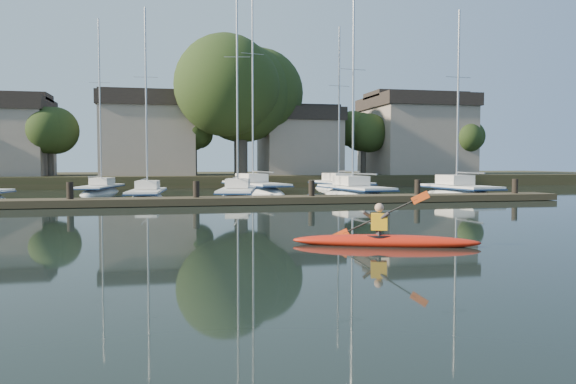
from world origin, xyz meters
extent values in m
plane|color=black|center=(0.00, 0.00, 0.00)|extent=(160.00, 160.00, 0.00)
ellipsoid|color=red|center=(1.01, -1.09, 0.11)|extent=(4.71, 2.20, 0.36)
cylinder|color=black|center=(0.86, -1.03, 0.22)|extent=(0.91, 0.91, 0.10)
imported|color=#2F292C|center=(0.86, -1.03, 0.60)|extent=(0.36, 0.44, 1.03)
cube|color=#EEA516|center=(0.86, -1.03, 0.62)|extent=(0.48, 0.42, 0.42)
sphere|color=tan|center=(0.86, -1.03, 0.98)|extent=(0.23, 0.23, 0.23)
cube|color=#423825|center=(0.00, 14.00, 0.20)|extent=(34.00, 2.00, 0.35)
cylinder|color=black|center=(-9.00, 14.00, 0.30)|extent=(0.32, 0.32, 1.80)
cylinder|color=black|center=(-3.00, 14.00, 0.30)|extent=(0.32, 0.32, 1.80)
cylinder|color=black|center=(3.00, 14.00, 0.30)|extent=(0.32, 0.32, 1.80)
cylinder|color=black|center=(9.00, 14.00, 0.30)|extent=(0.32, 0.32, 1.80)
cylinder|color=black|center=(15.00, 14.00, 0.30)|extent=(0.32, 0.32, 1.80)
ellipsoid|color=white|center=(-5.59, 19.28, -0.31)|extent=(2.46, 7.65, 1.68)
cube|color=white|center=(-5.59, 19.28, 0.49)|extent=(2.26, 6.29, 0.12)
cube|color=navy|center=(-5.59, 19.28, 0.42)|extent=(2.35, 6.45, 0.07)
cube|color=silver|center=(-5.56, 19.73, 0.81)|extent=(1.41, 2.20, 0.49)
cylinder|color=#9EA0A5|center=(-5.58, 19.50, 5.84)|extent=(0.11, 0.11, 10.62)
cylinder|color=#9EA0A5|center=(-5.68, 18.15, 1.19)|extent=(0.30, 2.85, 0.07)
cylinder|color=#9EA0A5|center=(-5.58, 19.50, 7.12)|extent=(1.41, 0.14, 0.03)
ellipsoid|color=white|center=(-0.34, 18.70, -0.34)|extent=(3.68, 8.95, 1.84)
cube|color=white|center=(-0.34, 18.70, 0.53)|extent=(3.28, 7.39, 0.14)
cube|color=navy|center=(-0.34, 18.70, 0.46)|extent=(3.39, 7.58, 0.08)
cube|color=silver|center=(-0.24, 19.22, 0.89)|extent=(1.80, 2.66, 0.53)
cylinder|color=#9EA0A5|center=(-0.29, 18.96, 6.88)|extent=(0.12, 0.12, 12.59)
cylinder|color=#9EA0A5|center=(-0.59, 17.42, 1.31)|extent=(0.72, 3.27, 0.08)
cylinder|color=#9EA0A5|center=(-0.29, 18.96, 8.39)|extent=(1.53, 0.33, 0.03)
ellipsoid|color=white|center=(7.10, 19.03, -0.38)|extent=(3.30, 8.80, 2.04)
cube|color=white|center=(7.10, 19.03, 0.59)|extent=(3.00, 7.26, 0.15)
cube|color=navy|center=(7.10, 19.03, 0.50)|extent=(3.11, 7.44, 0.09)
cube|color=silver|center=(7.04, 19.54, 0.99)|extent=(1.79, 2.57, 0.59)
cylinder|color=#9EA0A5|center=(7.07, 19.29, 6.55)|extent=(0.13, 0.13, 11.81)
cylinder|color=#9EA0A5|center=(7.26, 17.75, 1.45)|extent=(0.49, 3.25, 0.09)
cylinder|color=#9EA0A5|center=(7.07, 19.29, 7.97)|extent=(1.71, 0.24, 0.03)
ellipsoid|color=white|center=(13.83, 18.20, -0.39)|extent=(2.92, 7.95, 2.12)
cube|color=white|center=(13.83, 18.20, 0.61)|extent=(2.70, 6.54, 0.16)
cube|color=navy|center=(13.83, 18.20, 0.52)|extent=(2.80, 6.70, 0.09)
cube|color=silver|center=(13.79, 18.67, 1.02)|extent=(1.72, 2.29, 0.61)
cylinder|color=#9EA0A5|center=(13.81, 18.44, 6.24)|extent=(0.13, 0.13, 11.14)
cylinder|color=#9EA0A5|center=(13.92, 17.04, 1.50)|extent=(0.31, 2.96, 0.09)
cylinder|color=#9EA0A5|center=(13.81, 18.44, 7.57)|extent=(1.78, 0.17, 0.03)
ellipsoid|color=white|center=(-9.00, 26.58, -0.31)|extent=(3.15, 8.21, 1.69)
cube|color=white|center=(-9.00, 26.58, 0.49)|extent=(2.83, 6.77, 0.12)
cube|color=navy|center=(-9.00, 26.58, 0.42)|extent=(2.93, 6.94, 0.07)
cube|color=silver|center=(-8.92, 27.06, 0.82)|extent=(1.60, 2.42, 0.49)
cylinder|color=#9EA0A5|center=(-8.96, 26.82, 6.32)|extent=(0.11, 0.11, 11.57)
cylinder|color=#9EA0A5|center=(-9.19, 25.40, 1.20)|extent=(0.57, 3.02, 0.07)
cylinder|color=#9EA0A5|center=(-8.96, 26.82, 7.71)|extent=(1.41, 0.26, 0.03)
ellipsoid|color=white|center=(1.91, 26.58, -0.38)|extent=(4.46, 11.19, 2.08)
cube|color=white|center=(1.91, 26.58, 0.60)|extent=(3.96, 9.23, 0.15)
cube|color=navy|center=(1.91, 26.58, 0.51)|extent=(4.09, 9.47, 0.09)
cube|color=silver|center=(1.78, 27.22, 1.01)|extent=(2.12, 3.31, 0.60)
cylinder|color=#9EA0A5|center=(1.85, 26.90, 8.32)|extent=(0.13, 0.13, 15.33)
cylinder|color=#9EA0A5|center=(2.25, 24.97, 1.48)|extent=(0.93, 4.09, 0.09)
cylinder|color=#9EA0A5|center=(1.85, 26.90, 10.16)|extent=(1.72, 0.39, 0.03)
ellipsoid|color=white|center=(8.79, 27.31, -0.38)|extent=(3.75, 8.98, 2.07)
cube|color=white|center=(8.79, 27.31, 0.60)|extent=(3.38, 7.42, 0.15)
cube|color=navy|center=(8.79, 27.31, 0.51)|extent=(3.49, 7.61, 0.09)
cube|color=silver|center=(8.70, 27.82, 1.00)|extent=(1.92, 2.67, 0.60)
cylinder|color=#9EA0A5|center=(8.74, 27.56, 6.65)|extent=(0.13, 0.13, 11.99)
cylinder|color=#9EA0A5|center=(9.01, 26.02, 1.47)|extent=(0.65, 3.28, 0.09)
cylinder|color=#9EA0A5|center=(8.74, 27.56, 8.09)|extent=(1.72, 0.33, 0.03)
cube|color=#272C16|center=(0.00, 44.00, 0.50)|extent=(90.00, 24.00, 1.00)
cube|color=gray|center=(-18.00, 38.00, 3.75)|extent=(7.00, 7.00, 5.50)
cube|color=#2E2621|center=(-18.00, 38.00, 7.10)|extent=(7.35, 7.35, 1.20)
cube|color=gray|center=(-6.00, 38.00, 4.00)|extent=(8.00, 8.00, 6.00)
cube|color=#2E2621|center=(-6.00, 38.00, 7.60)|extent=(8.40, 8.40, 1.20)
cube|color=gray|center=(8.00, 38.00, 3.50)|extent=(7.00, 7.00, 5.00)
cube|color=#2E2621|center=(8.00, 38.00, 6.60)|extent=(7.35, 7.35, 1.20)
cube|color=gray|center=(20.00, 38.00, 4.25)|extent=(9.00, 9.00, 6.50)
cube|color=#2E2621|center=(20.00, 38.00, 8.10)|extent=(9.45, 9.45, 1.20)
cylinder|color=#454037|center=(2.00, 35.00, 3.50)|extent=(1.20, 1.20, 5.00)
sphere|color=black|center=(2.00, 35.00, 8.50)|extent=(8.50, 8.50, 8.50)
cylinder|color=#454037|center=(-14.00, 36.00, 2.50)|extent=(0.48, 0.48, 3.00)
sphere|color=black|center=(-14.00, 36.00, 5.00)|extent=(3.40, 3.40, 3.40)
cylinder|color=#454037|center=(-2.00, 35.50, 2.40)|extent=(0.38, 0.38, 2.80)
sphere|color=black|center=(-2.00, 35.50, 4.60)|extent=(2.72, 2.72, 2.72)
cylinder|color=#454037|center=(14.00, 36.50, 2.60)|extent=(0.50, 0.50, 3.20)
sphere|color=black|center=(14.00, 36.50, 5.25)|extent=(3.57, 3.57, 3.57)
cylinder|color=#454037|center=(24.00, 35.00, 2.30)|extent=(0.41, 0.41, 2.60)
sphere|color=black|center=(24.00, 35.00, 4.45)|extent=(2.89, 2.89, 2.89)
camera|label=1|loc=(-4.45, -14.51, 2.13)|focal=35.00mm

